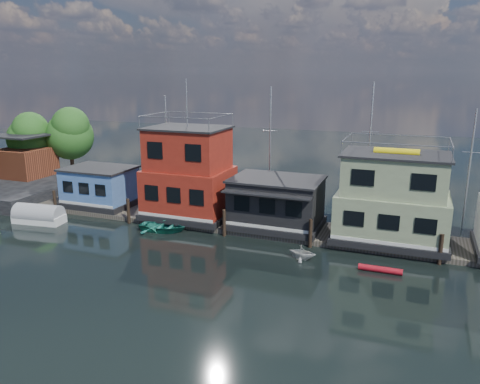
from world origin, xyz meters
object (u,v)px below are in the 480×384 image
at_px(houseboat_red, 189,175).
at_px(tarp_runabout, 39,215).
at_px(dinghy_white, 302,252).
at_px(red_kayak, 380,269).
at_px(houseboat_dark, 276,202).
at_px(houseboat_green, 392,200).
at_px(dinghy_teal, 163,227).
at_px(houseboat_blue, 100,187).

xyz_separation_m(houseboat_red, tarp_runabout, (-11.91, -5.49, -3.44)).
bearing_deg(dinghy_white, red_kayak, -88.58).
height_order(houseboat_dark, tarp_runabout, houseboat_dark).
xyz_separation_m(houseboat_red, red_kayak, (16.83, -5.59, -3.90)).
relative_size(houseboat_dark, red_kayak, 2.63).
height_order(houseboat_green, dinghy_teal, houseboat_green).
bearing_deg(houseboat_blue, dinghy_white, -14.01).
distance_m(houseboat_blue, dinghy_white, 21.70).
xyz_separation_m(houseboat_green, dinghy_white, (-5.51, -5.24, -3.03)).
bearing_deg(houseboat_green, dinghy_teal, -168.55).
distance_m(houseboat_dark, houseboat_green, 9.07).
relative_size(dinghy_white, tarp_runabout, 0.43).
bearing_deg(houseboat_red, red_kayak, -18.37).
xyz_separation_m(dinghy_teal, tarp_runabout, (-11.22, -1.91, 0.26)).
relative_size(houseboat_red, tarp_runabout, 2.59).
bearing_deg(houseboat_blue, tarp_runabout, -113.66).
bearing_deg(dinghy_teal, dinghy_white, -104.11).
bearing_deg(red_kayak, houseboat_green, 88.54).
bearing_deg(houseboat_dark, dinghy_white, -56.25).
distance_m(houseboat_green, dinghy_teal, 18.32).
height_order(houseboat_green, tarp_runabout, houseboat_green).
xyz_separation_m(houseboat_blue, houseboat_green, (26.50, 0.00, 1.34)).
distance_m(houseboat_blue, houseboat_dark, 17.50).
distance_m(houseboat_red, red_kayak, 18.16).
bearing_deg(red_kayak, dinghy_white, 176.46).
height_order(houseboat_blue, dinghy_teal, houseboat_blue).
bearing_deg(houseboat_dark, red_kayak, -32.24).
height_order(houseboat_dark, houseboat_green, houseboat_green).
bearing_deg(houseboat_blue, houseboat_red, 0.00).
relative_size(houseboat_blue, dinghy_white, 3.26).
height_order(houseboat_blue, red_kayak, houseboat_blue).
relative_size(dinghy_white, dinghy_teal, 0.50).
bearing_deg(houseboat_blue, red_kayak, -11.99).
bearing_deg(dinghy_white, houseboat_blue, 81.20).
bearing_deg(tarp_runabout, houseboat_dark, 8.33).
bearing_deg(tarp_runabout, houseboat_red, 17.72).
relative_size(houseboat_blue, red_kayak, 2.27).
height_order(dinghy_white, red_kayak, dinghy_white).
bearing_deg(dinghy_white, houseboat_dark, 38.96).
xyz_separation_m(houseboat_dark, dinghy_teal, (-8.69, -3.56, -2.01)).
xyz_separation_m(houseboat_dark, houseboat_green, (9.00, 0.02, 1.13)).
bearing_deg(dinghy_teal, houseboat_red, -17.23).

